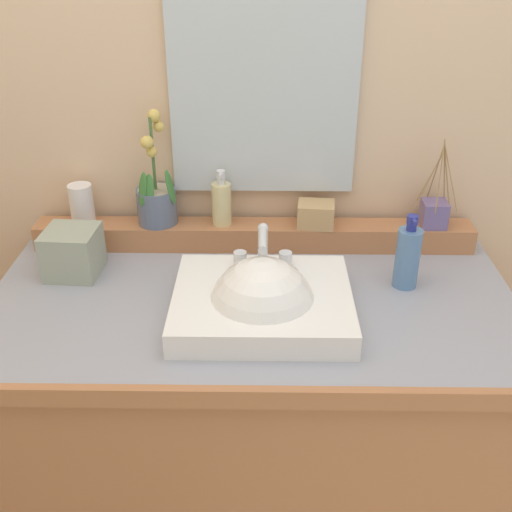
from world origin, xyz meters
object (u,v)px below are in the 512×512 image
Objects in this scene: potted_plant at (156,198)px; soap_dispenser at (222,202)px; tumbler_cup at (82,204)px; trinket_box at (316,214)px; reed_diffuser at (434,213)px; tissue_box at (73,252)px; lotion_bottle at (408,257)px; sink_basin at (262,307)px.

potted_plant is 2.02× the size of soap_dispenser.
potted_plant is 0.21m from tumbler_cup.
potted_plant is at bearing -0.85° from tumbler_cup.
tumbler_cup is 1.11× the size of trinket_box.
soap_dispenser is 0.57m from reed_diffuser.
tissue_box is at bearing -170.97° from reed_diffuser.
lotion_bottle reaches higher than tumbler_cup.
reed_diffuser is at bearing 36.76° from sink_basin.
trinket_box reaches higher than tissue_box.
soap_dispenser is 1.19× the size of tissue_box.
potted_plant is 0.18m from soap_dispenser.
sink_basin is 0.39m from lotion_bottle.
potted_plant is at bearing 129.06° from sink_basin.
tumbler_cup is at bearing 165.80° from lotion_bottle.
tumbler_cup is at bearing 94.20° from tissue_box.
tissue_box is (-0.63, -0.15, -0.04)m from trinket_box.
reed_diffuser is 0.32m from trinket_box.
soap_dispenser is 0.51m from lotion_bottle.
lotion_bottle is at bearing -118.29° from reed_diffuser.
tumbler_cup is 0.88m from lotion_bottle.
trinket_box is 0.29m from lotion_bottle.
tissue_box is at bearing 176.57° from lotion_bottle.
sink_basin is at bearing -72.21° from soap_dispenser.
tissue_box is (-0.94, -0.15, -0.05)m from reed_diffuser.
tissue_box is (-0.84, 0.05, -0.02)m from lotion_bottle.
reed_diffuser is (0.75, -0.01, -0.03)m from potted_plant.
soap_dispenser reaches higher than tissue_box.
potted_plant is 2.89× the size of tumbler_cup.
trinket_box is (0.26, -0.01, -0.03)m from soap_dispenser.
trinket_box is (0.64, -0.02, -0.02)m from tumbler_cup.
reed_diffuser is (0.96, -0.01, -0.01)m from tumbler_cup.
reed_diffuser reaches higher than soap_dispenser.
potted_plant reaches higher than tumbler_cup.
potted_plant is 0.27m from tissue_box.
lotion_bottle is 0.84m from tissue_box.
reed_diffuser is 0.23m from lotion_bottle.
reed_diffuser is 0.96m from tissue_box.
reed_diffuser is at bearing 5.55° from trinket_box.
trinket_box is 0.51× the size of lotion_bottle.
potted_plant is 0.43m from trinket_box.
trinket_box is (0.43, -0.01, -0.04)m from potted_plant.
sink_basin is 3.76× the size of tumbler_cup.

